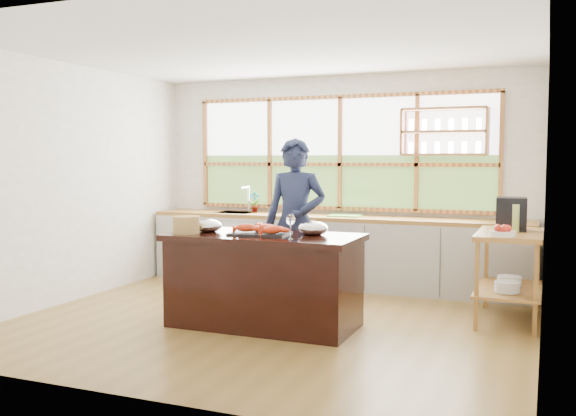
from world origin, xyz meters
The scene contains 18 objects.
ground_plane centered at (0.00, 0.00, 0.00)m, with size 5.00×5.00×0.00m, color olive.
room_shell centered at (0.02, 0.51, 1.75)m, with size 5.02×4.52×2.71m.
back_counter centered at (-0.02, 1.94, 0.45)m, with size 4.90×0.63×0.90m.
right_shelf_unit centered at (2.19, 0.89, 0.60)m, with size 0.62×1.10×0.90m.
island centered at (0.00, -0.20, 0.45)m, with size 1.85×0.90×0.90m.
cook centered at (-0.02, 0.67, 0.92)m, with size 0.67×0.44×1.85m, color #19203B.
potted_plant centered at (-1.13, 2.00, 1.04)m, with size 0.15×0.10×0.29m, color slate.
cutting_board centered at (0.16, 1.94, 0.91)m, with size 0.40×0.30×0.01m, color #5AB433.
espresso_machine centered at (2.19, 1.06, 1.07)m, with size 0.29×0.31×0.34m, color black.
wine_bottle centered at (2.24, 0.89, 1.04)m, with size 0.07×0.07×0.28m, color #A6B758.
fruit_bowl centered at (2.14, 0.50, 0.94)m, with size 0.24×0.24×0.11m.
slate_board centered at (-0.04, -0.21, 0.91)m, with size 0.55×0.40×0.02m, color black.
lobster_pile centered at (-0.02, -0.21, 0.96)m, with size 0.52×0.44×0.08m.
mixing_bowl_left centered at (-0.61, -0.20, 0.96)m, with size 0.28×0.28×0.13m, color silver.
mixing_bowl_right centered at (0.45, -0.06, 0.96)m, with size 0.29×0.29×0.14m, color silver.
wine_glass centered at (0.36, -0.40, 1.06)m, with size 0.08×0.08×0.22m.
wicker_basket centered at (-0.74, -0.41, 0.98)m, with size 0.26×0.26×0.17m, color tan.
parchment_roll centered at (-0.71, 0.00, 0.94)m, with size 0.08×0.08×0.30m, color white.
Camera 1 is at (2.52, -5.80, 1.63)m, focal length 40.00 mm.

